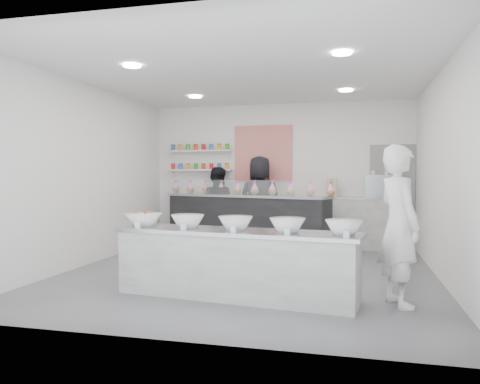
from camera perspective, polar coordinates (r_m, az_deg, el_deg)
name	(u,v)px	position (r m, az deg, el deg)	size (l,w,h in m)	color
floor	(248,273)	(7.22, 1.01, -9.84)	(6.00, 6.00, 0.00)	#515156
ceiling	(248,74)	(7.22, 1.03, 14.13)	(6.00, 6.00, 0.00)	white
back_wall	(279,175)	(10.01, 4.82, 2.14)	(5.50, 5.50, 0.00)	white
left_wall	(86,175)	(8.13, -18.26, 2.04)	(6.00, 6.00, 0.00)	white
right_wall	(444,175)	(6.99, 23.58, 1.97)	(6.00, 6.00, 0.00)	white
back_door	(392,197)	(9.90, 18.05, -0.56)	(0.88, 0.04, 2.10)	gray
pattern_panel	(263,154)	(10.06, 2.83, 4.71)	(1.25, 0.03, 1.20)	#C90700
jar_shelf_lower	(200,170)	(10.34, -4.90, 2.69)	(1.45, 0.22, 0.04)	silver
jar_shelf_upper	(200,151)	(10.35, -4.91, 5.02)	(1.45, 0.22, 0.04)	silver
preserve_jars	(200,157)	(10.32, -4.95, 4.25)	(1.45, 0.10, 0.56)	red
downlight_0	(132,66)	(6.76, -13.02, 14.74)	(0.24, 0.24, 0.02)	white
downlight_1	(342,53)	(6.08, 12.34, 16.20)	(0.24, 0.24, 0.02)	white
downlight_2	(195,97)	(9.11, -5.48, 11.48)	(0.24, 0.24, 0.02)	white
downlight_3	(346,90)	(8.62, 12.79, 11.98)	(0.24, 0.24, 0.02)	white
prep_counter	(236,264)	(5.76, -0.54, -8.74)	(3.03, 0.69, 0.83)	#9B9B97
back_bar	(246,221)	(9.57, 0.73, -3.58)	(3.52, 0.64, 1.09)	black
sneeze_guard	(238,188)	(9.26, -0.21, 0.54)	(3.47, 0.01, 0.30)	white
espresso_ledge	(354,223)	(9.72, 13.68, -3.70)	(1.40, 0.45, 1.04)	#9B9B97
espresso_machine	(380,187)	(9.69, 16.67, 0.62)	(0.57, 0.39, 0.43)	#93969E
cup_stacks	(332,188)	(9.69, 11.16, 0.51)	(0.24, 0.24, 0.38)	#B8B287
prep_bowls	(236,223)	(5.69, -0.55, -3.81)	(3.02, 0.52, 0.17)	white
label_cards	(229,233)	(5.17, -1.30, -4.96)	(2.66, 0.04, 0.07)	white
cookie_bags	(246,188)	(9.52, 0.73, 0.53)	(3.76, 0.16, 0.28)	#FF89CB
woman_prep	(399,226)	(5.63, 18.81, -3.90)	(0.67, 0.44, 1.84)	white
staff_left	(216,206)	(9.97, -2.89, -1.72)	(0.81, 0.63, 1.66)	black
staff_right	(260,201)	(9.73, 2.43, -1.13)	(0.92, 0.60, 1.89)	black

